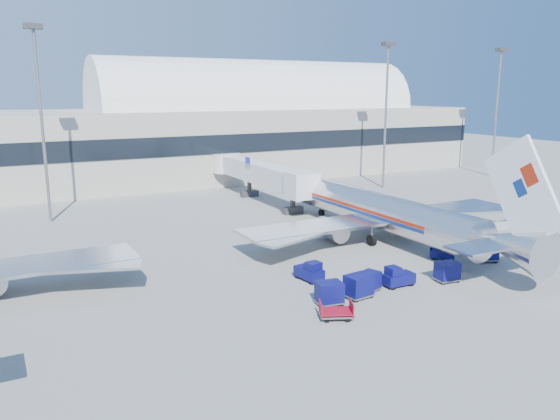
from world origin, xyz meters
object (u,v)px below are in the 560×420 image
mast_west (39,95)px  mast_far_east (498,94)px  cart_solo_near (447,271)px  cart_open_red (336,313)px  tug_right (441,252)px  ramp_worker (556,251)px  cart_train_c (329,293)px  barrier_mid (481,228)px  cart_solo_far (486,251)px  airliner_main (387,213)px  barrier_near (460,232)px  barrier_far (502,225)px  tug_left (310,271)px  cart_train_a (369,281)px  cart_train_b (358,286)px  tug_lead (397,277)px  mast_east (387,94)px  jetbridge_near (256,172)px

mast_west → mast_far_east: (75.00, 0.00, 0.00)m
cart_solo_near → cart_open_red: 12.35m
tug_right → ramp_worker: 10.32m
tug_right → cart_train_c: bearing=-122.4°
barrier_mid → mast_far_east: bearing=39.7°
mast_west → cart_solo_far: 50.68m
airliner_main → ramp_worker: bearing=-55.5°
cart_train_c → cart_solo_near: 11.20m
barrier_near → mast_west: bearing=143.6°
barrier_near → barrier_far: same height
barrier_far → tug_left: 28.42m
airliner_main → barrier_mid: bearing=-12.5°
barrier_far → cart_train_a: cart_train_a is taller
mast_far_east → tug_left: size_ratio=8.24×
cart_train_b → tug_lead: bearing=1.1°
cart_train_c → ramp_worker: bearing=7.1°
barrier_far → cart_open_red: bearing=-158.7°
mast_far_east → cart_train_a: (-55.68, -36.66, -13.97)m
mast_west → cart_open_red: mast_west is taller
mast_east → barrier_far: mast_east is taller
jetbridge_near → mast_far_east: bearing=-1.0°
barrier_near → tug_right: tug_right is taller
tug_left → cart_train_a: size_ratio=1.31×
cart_train_c → cart_train_b: bearing=11.8°
airliner_main → jetbridge_near: 26.43m
tug_lead → barrier_near: bearing=29.9°
mast_far_east → barrier_mid: (-33.70, -28.00, -14.34)m
barrier_far → cart_train_b: size_ratio=1.38×
ramp_worker → cart_train_c: bearing=58.8°
tug_lead → cart_open_red: tug_lead is taller
mast_west → barrier_near: size_ratio=7.53×
tug_right → tug_lead: bearing=-114.4°
jetbridge_near → mast_east: bearing=-2.1°
barrier_far → tug_lead: bearing=-158.7°
cart_train_c → barrier_far: bearing=27.6°
barrier_far → cart_train_a: size_ratio=1.44×
barrier_mid → cart_solo_far: bearing=-136.4°
mast_east → tug_right: 40.99m
jetbridge_near → barrier_near: jetbridge_near is taller
jetbridge_near → tug_lead: 38.18m
mast_east → ramp_worker: bearing=-105.8°
cart_train_a → cart_solo_near: (6.97, -1.26, 0.04)m
tug_left → jetbridge_near: bearing=-26.0°
cart_solo_far → airliner_main: bearing=134.3°
mast_east → cart_train_c: size_ratio=10.48×
barrier_far → cart_solo_far: 13.46m
mast_west → barrier_mid: size_ratio=7.53×
jetbridge_near → mast_east: mast_east is taller
mast_far_east → barrier_near: (-37.00, -28.00, -14.34)m
mast_west → tug_right: 47.06m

